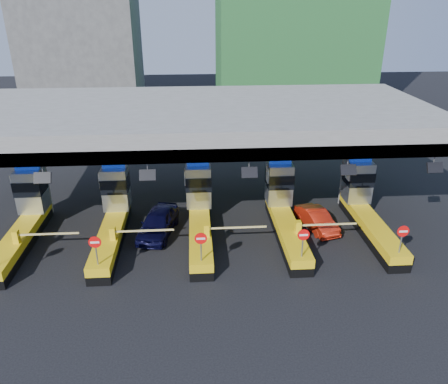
{
  "coord_description": "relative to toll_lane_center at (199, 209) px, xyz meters",
  "views": [
    {
      "loc": [
        -0.18,
        -22.86,
        12.76
      ],
      "look_at": [
        1.44,
        0.0,
        2.59
      ],
      "focal_mm": 35.0,
      "sensor_mm": 36.0,
      "label": 1
    }
  ],
  "objects": [
    {
      "name": "toll_lane_far_left",
      "position": [
        -10.0,
        0.0,
        0.0
      ],
      "size": [
        4.43,
        8.0,
        4.16
      ],
      "color": "black",
      "rests_on": "ground"
    },
    {
      "name": "toll_lane_far_right",
      "position": [
        10.0,
        0.0,
        0.0
      ],
      "size": [
        4.43,
        8.0,
        4.16
      ],
      "color": "black",
      "rests_on": "ground"
    },
    {
      "name": "toll_canopy",
      "position": [
        -0.0,
        2.59,
        4.74
      ],
      "size": [
        28.0,
        12.09,
        7.0
      ],
      "color": "slate",
      "rests_on": "ground"
    },
    {
      "name": "van",
      "position": [
        -2.44,
        -0.23,
        -0.66
      ],
      "size": [
        2.65,
        4.62,
        1.48
      ],
      "primitive_type": "imported",
      "rotation": [
        0.0,
        0.0,
        -0.22
      ],
      "color": "black",
      "rests_on": "ground"
    },
    {
      "name": "red_car",
      "position": [
        7.04,
        -0.26,
        -0.8
      ],
      "size": [
        2.14,
        3.8,
        1.18
      ],
      "primitive_type": "imported",
      "rotation": [
        0.0,
        0.0,
        0.26
      ],
      "color": "#AC1E0D",
      "rests_on": "ground"
    },
    {
      "name": "ground",
      "position": [
        -0.0,
        -0.28,
        -1.4
      ],
      "size": [
        120.0,
        120.0,
        0.0
      ],
      "primitive_type": "plane",
      "color": "black",
      "rests_on": "ground"
    },
    {
      "name": "toll_lane_left",
      "position": [
        -5.0,
        0.0,
        0.0
      ],
      "size": [
        4.43,
        8.0,
        4.16
      ],
      "color": "black",
      "rests_on": "ground"
    },
    {
      "name": "toll_lane_right",
      "position": [
        5.0,
        0.0,
        0.0
      ],
      "size": [
        4.43,
        8.0,
        4.16
      ],
      "color": "black",
      "rests_on": "ground"
    },
    {
      "name": "bg_building_concrete",
      "position": [
        -14.0,
        35.72,
        7.6
      ],
      "size": [
        14.0,
        10.0,
        18.0
      ],
      "primitive_type": "cube",
      "color": "#4C4C49",
      "rests_on": "ground"
    },
    {
      "name": "toll_lane_center",
      "position": [
        0.0,
        0.0,
        0.0
      ],
      "size": [
        4.43,
        8.0,
        4.16
      ],
      "color": "black",
      "rests_on": "ground"
    }
  ]
}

